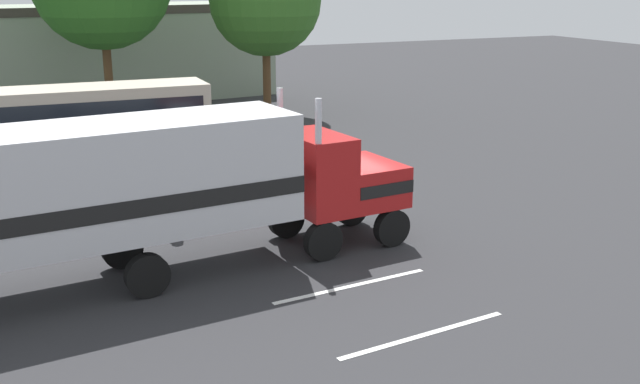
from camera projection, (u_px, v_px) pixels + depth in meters
The scene contains 8 objects.
ground_plane at pixel (339, 237), 22.69m from camera, with size 120.00×120.00×0.00m, color #2D2D30.
lane_stripe_near at pixel (351, 286), 19.10m from camera, with size 4.40×0.16×0.01m, color silver.
lane_stripe_mid at pixel (424, 335), 16.50m from camera, with size 4.40×0.16×0.01m, color silver.
semi_truck at pixel (133, 186), 18.78m from camera, with size 14.35×4.19×4.50m.
person_bystander at pixel (176, 208), 22.50m from camera, with size 0.38×0.48×1.63m.
parked_bus at pixel (66, 122), 29.49m from camera, with size 11.08×2.92×3.40m.
tree_left at pixel (265, 0), 40.47m from camera, with size 6.04×6.04×9.34m.
building_backdrop at pixel (104, 50), 46.60m from camera, with size 21.28×8.15×5.87m.
Camera 1 is at (-9.34, -19.31, 7.56)m, focal length 42.44 mm.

